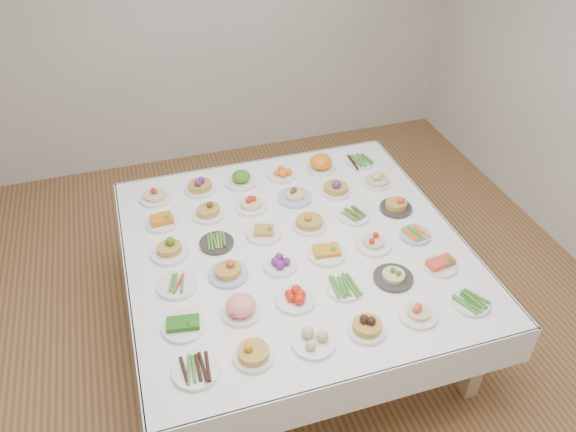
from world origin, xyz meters
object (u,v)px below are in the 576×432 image
object	(u,v)px
display_table	(295,253)
dish_35	(360,161)
dish_0	(196,369)
dish_18	(169,246)

from	to	relation	value
display_table	dish_35	bearing A→B (deg)	44.71
display_table	dish_0	size ratio (longest dim) A/B	8.97
dish_35	dish_0	bearing A→B (deg)	-135.04
dish_35	display_table	bearing A→B (deg)	-135.29
dish_0	dish_18	bearing A→B (deg)	89.95
dish_18	dish_35	xyz separation A→B (m)	(1.57, 0.63, -0.04)
display_table	dish_18	bearing A→B (deg)	168.60
dish_18	dish_35	distance (m)	1.70
dish_0	display_table	bearing A→B (deg)	45.21
display_table	dish_35	xyz separation A→B (m)	(0.79, 0.78, 0.09)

